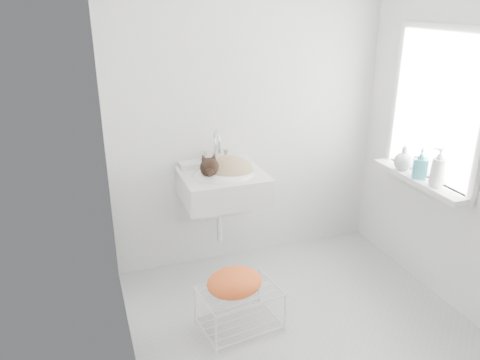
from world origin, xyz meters
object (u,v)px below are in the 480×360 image
object	(u,v)px
cat	(225,169)
bottle_c	(402,169)
sink	(223,173)
wire_rack	(239,308)
bottle_b	(418,178)
bottle_a	(435,186)

from	to	relation	value
cat	bottle_c	size ratio (longest dim) A/B	2.25
sink	bottle_c	size ratio (longest dim) A/B	3.36
wire_rack	bottle_b	size ratio (longest dim) A/B	2.28
bottle_a	bottle_b	world-z (taller)	bottle_a
cat	bottle_b	distance (m)	1.39
sink	bottle_c	bearing A→B (deg)	-15.66
wire_rack	bottle_b	distance (m)	1.57
cat	bottle_a	xyz separation A→B (m)	(1.29, -0.70, -0.04)
bottle_c	cat	bearing A→B (deg)	164.89
bottle_b	bottle_a	bearing A→B (deg)	-90.00
sink	cat	size ratio (longest dim) A/B	1.49
cat	bottle_b	bearing A→B (deg)	-23.00
cat	bottle_b	size ratio (longest dim) A/B	1.91
sink	bottle_a	distance (m)	1.49
cat	bottle_b	world-z (taller)	cat
bottle_a	bottle_b	bearing A→B (deg)	90.00
bottle_a	bottle_c	size ratio (longest dim) A/B	1.27
sink	bottle_b	xyz separation A→B (m)	(1.30, -0.55, 0.00)
cat	bottle_c	bearing A→B (deg)	-15.69
sink	wire_rack	distance (m)	0.97
sink	bottle_b	size ratio (longest dim) A/B	2.85
bottle_a	cat	bearing A→B (deg)	151.34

